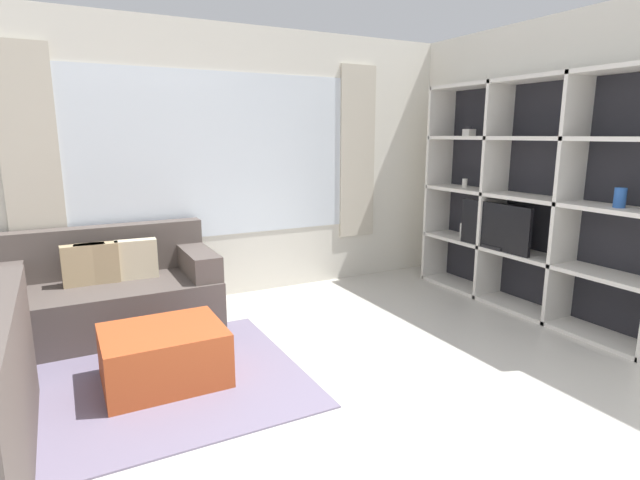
{
  "coord_description": "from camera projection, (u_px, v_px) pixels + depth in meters",
  "views": [
    {
      "loc": [
        -1.43,
        -1.49,
        1.65
      ],
      "look_at": [
        0.34,
        1.87,
        0.85
      ],
      "focal_mm": 28.0,
      "sensor_mm": 36.0,
      "label": 1
    }
  ],
  "objects": [
    {
      "name": "wall_back",
      "position": [
        217.0,
        165.0,
        4.96
      ],
      "size": [
        6.43,
        0.11,
        2.7
      ],
      "color": "silver",
      "rests_on": "ground_plane"
    },
    {
      "name": "area_rug",
      "position": [
        84.0,
        399.0,
        3.17
      ],
      "size": [
        2.8,
        1.69,
        0.01
      ],
      "primitive_type": "cube",
      "color": "slate",
      "rests_on": "ground_plane"
    },
    {
      "name": "shelving_unit",
      "position": [
        530.0,
        198.0,
        4.65
      ],
      "size": [
        0.38,
        2.51,
        2.16
      ],
      "color": "#232328",
      "rests_on": "ground_plane"
    },
    {
      "name": "wall_right",
      "position": [
        546.0,
        167.0,
        4.67
      ],
      "size": [
        0.07,
        4.59,
        2.7
      ],
      "primitive_type": "cube",
      "color": "silver",
      "rests_on": "ground_plane"
    },
    {
      "name": "ottoman",
      "position": [
        164.0,
        356.0,
        3.36
      ],
      "size": [
        0.78,
        0.64,
        0.38
      ],
      "color": "#B74C23",
      "rests_on": "ground_plane"
    },
    {
      "name": "couch_main",
      "position": [
        111.0,
        293.0,
        4.25
      ],
      "size": [
        1.72,
        0.89,
        0.86
      ],
      "color": "#564C47",
      "rests_on": "ground_plane"
    }
  ]
}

